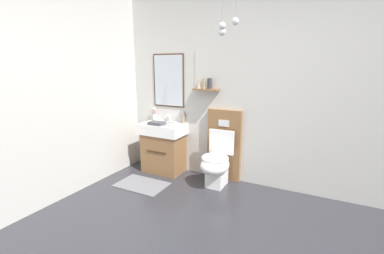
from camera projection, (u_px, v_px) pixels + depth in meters
wall_back at (271, 87)px, 3.32m from camera, size 4.48×0.62×2.64m
bath_mat at (142, 185)px, 3.58m from camera, size 0.68×0.44×0.01m
vanity_sink_left at (164, 147)px, 3.98m from camera, size 0.65×0.43×0.75m
tap_on_left_sink at (169, 117)px, 4.02m from camera, size 0.03×0.13×0.11m
toilet at (219, 157)px, 3.56m from camera, size 0.48×0.62×1.00m
toothbrush_cup at (155, 117)px, 4.12m from camera, size 0.07×0.07×0.21m
soap_dispenser at (183, 119)px, 3.90m from camera, size 0.06×0.06×0.17m
folded_hand_towel at (157, 123)px, 3.82m from camera, size 0.22×0.16×0.04m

